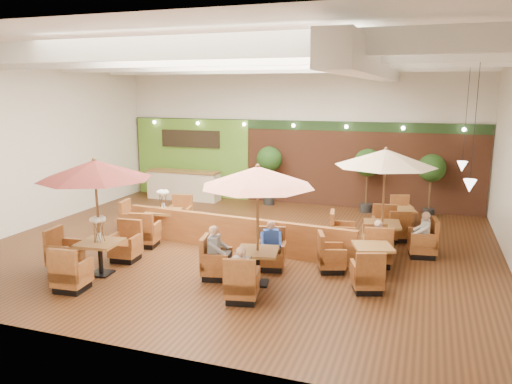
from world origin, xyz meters
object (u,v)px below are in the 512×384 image
at_px(service_counter, 184,185).
at_px(diner_0, 242,268).
at_px(diner_2, 216,247).
at_px(table_2, 384,183).
at_px(diner_4, 423,230).
at_px(table_3, 156,221).
at_px(table_0, 94,192).
at_px(booth_divider, 235,233).
at_px(topiary_1, 368,165).
at_px(table_4, 360,260).
at_px(topiary_2, 431,170).
at_px(diner_3, 378,237).
at_px(diner_1, 271,240).
at_px(table_5, 399,221).
at_px(table_1, 255,199).
at_px(topiary_0, 269,162).

bearing_deg(service_counter, diner_0, -56.17).
xyz_separation_m(diner_0, diner_2, (-1.02, 1.02, 0.03)).
bearing_deg(table_2, diner_4, -9.10).
bearing_deg(table_3, table_0, -93.64).
distance_m(booth_divider, topiary_1, 6.48).
relative_size(service_counter, diner_2, 3.63).
height_order(table_4, diner_2, diner_2).
bearing_deg(topiary_2, booth_divider, -131.89).
bearing_deg(table_3, table_4, -21.42).
distance_m(booth_divider, diner_3, 3.88).
xyz_separation_m(table_2, table_3, (-6.64, -0.58, -1.49)).
bearing_deg(booth_divider, service_counter, 134.18).
bearing_deg(diner_2, diner_1, 122.61).
relative_size(table_0, diner_0, 3.78).
distance_m(table_2, topiary_1, 4.69).
bearing_deg(topiary_2, table_5, -110.19).
bearing_deg(service_counter, diner_3, -33.45).
distance_m(table_1, diner_0, 1.62).
xyz_separation_m(table_2, topiary_2, (1.20, 4.58, -0.30)).
bearing_deg(diner_4, topiary_2, -3.46).
relative_size(table_3, diner_2, 3.46).
relative_size(table_2, diner_0, 3.88).
xyz_separation_m(topiary_1, diner_4, (2.03, -4.58, -0.97)).
height_order(table_4, topiary_0, topiary_0).
distance_m(table_3, diner_3, 6.67).
bearing_deg(table_1, table_4, 19.65).
height_order(diner_0, diner_4, diner_4).
distance_m(booth_divider, table_2, 4.28).
height_order(topiary_0, diner_3, topiary_0).
distance_m(diner_2, diner_3, 4.09).
relative_size(table_4, diner_4, 3.54).
xyz_separation_m(table_1, table_2, (2.53, 3.23, -0.04)).
distance_m(table_1, table_5, 6.40).
xyz_separation_m(service_counter, table_4, (7.92, -6.27, -0.22)).
distance_m(table_4, diner_3, 0.96).
xyz_separation_m(booth_divider, diner_2, (0.39, -2.15, 0.29)).
xyz_separation_m(table_2, diner_2, (-3.48, -3.22, -1.18)).
bearing_deg(diner_0, booth_divider, 106.66).
xyz_separation_m(table_0, topiary_2, (7.49, 8.47, -0.37)).
bearing_deg(service_counter, diner_2, -57.95).
relative_size(booth_divider, diner_0, 9.12).
bearing_deg(topiary_0, topiary_2, 0.00).
height_order(topiary_2, diner_1, topiary_2).
xyz_separation_m(diner_0, diner_4, (3.52, 4.24, 0.01)).
bearing_deg(topiary_2, diner_3, -102.02).
height_order(table_2, topiary_2, table_2).
height_order(table_0, diner_3, table_0).
bearing_deg(topiary_2, diner_4, -91.72).
xyz_separation_m(table_4, diner_3, (0.32, 0.83, 0.37)).
bearing_deg(table_5, table_2, -117.05).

